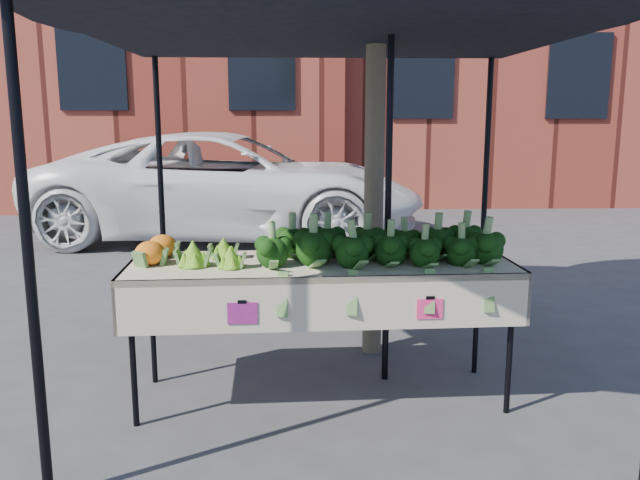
{
  "coord_description": "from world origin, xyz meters",
  "views": [
    {
      "loc": [
        0.08,
        -4.01,
        1.79
      ],
      "look_at": [
        0.24,
        0.14,
        1.0
      ],
      "focal_mm": 36.36,
      "sensor_mm": 36.0,
      "label": 1
    }
  ],
  "objects_px": {
    "canopy": "(335,181)",
    "street_tree": "(376,73)",
    "table": "(321,330)",
    "vehicle": "(226,43)"
  },
  "relations": [
    {
      "from": "canopy",
      "to": "vehicle",
      "type": "relative_size",
      "value": 0.56
    },
    {
      "from": "canopy",
      "to": "street_tree",
      "type": "height_order",
      "value": "street_tree"
    },
    {
      "from": "table",
      "to": "vehicle",
      "type": "relative_size",
      "value": 0.43
    },
    {
      "from": "table",
      "to": "canopy",
      "type": "height_order",
      "value": "canopy"
    },
    {
      "from": "table",
      "to": "canopy",
      "type": "xyz_separation_m",
      "value": [
        0.1,
        0.35,
        0.92
      ]
    },
    {
      "from": "canopy",
      "to": "vehicle",
      "type": "distance_m",
      "value": 5.62
    },
    {
      "from": "canopy",
      "to": "street_tree",
      "type": "xyz_separation_m",
      "value": [
        0.32,
        0.47,
        0.73
      ]
    },
    {
      "from": "canopy",
      "to": "table",
      "type": "bearing_deg",
      "value": -106.34
    },
    {
      "from": "canopy",
      "to": "vehicle",
      "type": "height_order",
      "value": "vehicle"
    },
    {
      "from": "table",
      "to": "vehicle",
      "type": "distance_m",
      "value": 6.22
    }
  ]
}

